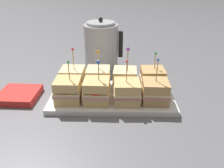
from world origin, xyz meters
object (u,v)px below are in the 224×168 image
Objects in this scene: sandwich_back_center_left at (98,79)px; sandwich_back_far_right at (152,79)px; sandwich_front_far_right at (155,92)px; sandwich_front_far_left at (68,90)px; sandwich_back_far_left at (73,78)px; kettle_steel at (101,45)px; sandwich_front_center_left at (97,91)px; sandwich_front_center_right at (127,92)px; sandwich_back_center_right at (125,79)px; napkin_stack at (19,95)px; serving_platter at (112,97)px.

sandwich_back_center_left is 0.20m from sandwich_back_far_right.
sandwich_front_far_right is 1.08× the size of sandwich_back_far_right.
sandwich_front_far_left is 0.09m from sandwich_back_far_left.
kettle_steel reaches higher than sandwich_back_far_right.
kettle_steel reaches higher than sandwich_back_center_left.
sandwich_front_center_left is 0.97× the size of sandwich_front_center_right.
sandwich_back_center_right is (0.19, 0.10, -0.00)m from sandwich_front_far_left.
kettle_steel is at bearing 48.89° from napkin_stack.
sandwich_front_center_left is 0.93× the size of sandwich_back_far_left.
sandwich_front_far_left is 0.91× the size of sandwich_back_center_right.
kettle_steel is at bearing 126.87° from sandwich_back_far_right.
sandwich_back_center_left is 1.05× the size of sandwich_back_far_right.
sandwich_front_far_right is at bearing -45.28° from sandwich_back_center_right.
napkin_stack is (-0.38, -0.05, -0.04)m from sandwich_back_center_right.
sandwich_back_center_right reaches higher than serving_platter.
sandwich_back_far_left is (-0.09, 0.10, -0.00)m from sandwich_front_center_left.
serving_platter is at bearing 18.44° from sandwich_front_far_left.
sandwich_front_far_left reaches higher than serving_platter.
sandwich_front_center_right is at bearing -73.93° from kettle_steel.
sandwich_back_center_right is (0.19, 0.00, -0.00)m from sandwich_back_far_left.
sandwich_front_center_right is at bearing -7.30° from napkin_stack.
sandwich_back_far_left is at bearing 134.40° from sandwich_front_center_left.
sandwich_back_far_left is (-0.00, 0.09, 0.00)m from sandwich_front_far_left.
sandwich_front_far_left is 0.92× the size of sandwich_back_far_left.
napkin_stack is (-0.48, -0.05, -0.04)m from sandwich_back_far_right.
sandwich_front_center_left reaches higher than napkin_stack.
sandwich_front_far_left is at bearing -13.51° from napkin_stack.
sandwich_back_center_right reaches higher than sandwich_front_far_left.
sandwich_front_center_left is at bearing -45.60° from sandwich_back_far_left.
sandwich_back_center_right reaches higher than sandwich_front_center_left.
sandwich_front_far_right is at bearing -18.10° from serving_platter.
napkin_stack is at bearing -165.61° from sandwich_back_far_left.
sandwich_front_far_right is 1.04× the size of sandwich_back_center_left.
sandwich_back_center_right is 1.13× the size of napkin_stack.
sandwich_back_center_right is 0.10m from sandwich_back_far_right.
sandwich_back_center_right is (0.09, 0.10, -0.00)m from sandwich_front_center_left.
sandwich_front_center_left is at bearing -1.60° from sandwich_front_far_left.
sandwich_front_far_right reaches higher than napkin_stack.
serving_platter is 0.08m from sandwich_back_center_left.
sandwich_front_far_left is 0.20m from napkin_stack.
serving_platter is at bearing -132.01° from sandwich_back_center_right.
sandwich_back_far_left is at bearing 162.02° from sandwich_front_far_right.
sandwich_front_far_left is at bearing -152.44° from sandwich_back_center_right.
sandwich_front_far_left is at bearing 178.40° from sandwich_front_center_left.
serving_platter is 0.16m from sandwich_front_far_right.
sandwich_front_center_left is (0.09, -0.00, 0.00)m from sandwich_front_far_left.
napkin_stack is at bearing 166.49° from sandwich_front_far_left.
sandwich_front_far_right is (0.28, 0.00, -0.00)m from sandwich_front_far_left.
sandwich_front_far_left is at bearing -161.80° from sandwich_back_far_right.
sandwich_front_center_right is at bearing -177.09° from sandwich_front_far_right.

